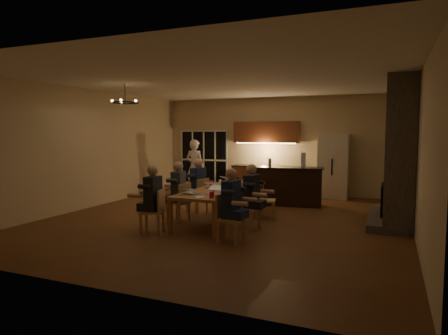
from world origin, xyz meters
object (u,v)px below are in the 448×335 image
(mug_mid, at_px, (234,184))
(chair_right_mid, at_px, (248,208))
(person_right_mid, at_px, (251,196))
(can_cola, at_px, (238,179))
(redcup_near, at_px, (212,195))
(bar_island, at_px, (286,186))
(laptop_b, at_px, (214,189))
(person_left_far, at_px, (198,186))
(chair_left_near, at_px, (152,211))
(chair_right_near, at_px, (231,218))
(bar_blender, at_px, (303,160))
(person_left_mid, at_px, (179,192))
(person_left_near, at_px, (153,199))
(laptop_d, at_px, (232,184))
(laptop_a, at_px, (191,188))
(laptop_e, at_px, (230,178))
(laptop_c, at_px, (213,183))
(redcup_far, at_px, (247,180))
(chair_left_mid, at_px, (178,202))
(dining_table, at_px, (222,204))
(bar_bottle, at_px, (270,162))
(plate_near, at_px, (225,192))
(mug_front, at_px, (214,188))
(laptop_f, at_px, (249,179))
(standing_person, at_px, (195,167))
(redcup_mid, at_px, (211,183))
(plate_left, at_px, (192,192))
(chair_right_far, at_px, (266,200))
(chair_left_far, at_px, (197,196))
(can_right, at_px, (241,185))
(plate_far, at_px, (250,185))
(refrigerator, at_px, (333,166))

(mug_mid, bearing_deg, chair_right_mid, -55.65)
(person_right_mid, distance_m, can_cola, 2.11)
(mug_mid, bearing_deg, redcup_near, -82.20)
(bar_island, xyz_separation_m, laptop_b, (-0.70, -3.35, 0.32))
(chair_right_mid, bearing_deg, redcup_near, 159.76)
(mug_mid, bearing_deg, person_left_far, 177.49)
(chair_left_near, relative_size, redcup_near, 7.42)
(chair_right_near, xyz_separation_m, bar_blender, (0.49, 4.19, 0.84))
(person_left_mid, bearing_deg, bar_blender, 134.82)
(person_left_near, relative_size, laptop_d, 4.31)
(laptop_a, bearing_deg, laptop_e, -77.46)
(laptop_e, bearing_deg, laptop_b, 125.84)
(chair_right_mid, distance_m, laptop_c, 1.31)
(person_right_mid, distance_m, bar_blender, 3.16)
(person_left_mid, distance_m, redcup_far, 2.12)
(chair_left_near, height_order, chair_left_mid, same)
(dining_table, distance_m, bar_bottle, 2.58)
(dining_table, xyz_separation_m, plate_near, (0.32, -0.61, 0.38))
(chair_right_near, distance_m, mug_front, 1.56)
(laptop_f, xyz_separation_m, can_cola, (-0.44, 0.38, -0.05))
(standing_person, xyz_separation_m, redcup_mid, (1.90, -2.86, -0.10))
(dining_table, height_order, person_left_mid, person_left_mid)
(chair_right_mid, bearing_deg, person_left_mid, 99.12)
(redcup_far, bearing_deg, plate_left, -102.78)
(chair_right_far, distance_m, person_right_mid, 1.11)
(chair_right_near, xyz_separation_m, person_left_mid, (-1.74, 1.13, 0.24))
(person_left_near, height_order, laptop_e, person_left_near)
(chair_right_far, bearing_deg, bar_island, -10.99)
(standing_person, distance_m, plate_left, 4.57)
(person_left_far, bearing_deg, can_cola, 142.80)
(chair_left_far, distance_m, can_right, 1.36)
(person_right_mid, xyz_separation_m, mug_front, (-0.92, 0.11, 0.11))
(chair_left_mid, height_order, laptop_f, laptop_f)
(chair_left_near, relative_size, person_left_mid, 0.64)
(mug_mid, bearing_deg, plate_near, -78.21)
(person_left_near, height_order, plate_near, person_left_near)
(laptop_e, bearing_deg, plate_near, 131.58)
(plate_near, bearing_deg, standing_person, 124.69)
(mug_mid, bearing_deg, laptop_e, 120.22)
(chair_right_far, height_order, plate_left, chair_right_far)
(bar_bottle, bearing_deg, laptop_d, -94.14)
(bar_island, relative_size, laptop_d, 6.40)
(person_right_mid, relative_size, can_right, 11.50)
(plate_left, bearing_deg, chair_left_near, -121.47)
(can_cola, distance_m, plate_far, 0.82)
(person_left_mid, bearing_deg, dining_table, 109.61)
(laptop_b, distance_m, laptop_c, 1.02)
(person_right_mid, bearing_deg, bar_bottle, 10.94)
(chair_left_mid, height_order, bar_bottle, bar_bottle)
(refrigerator, relative_size, chair_left_far, 2.25)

